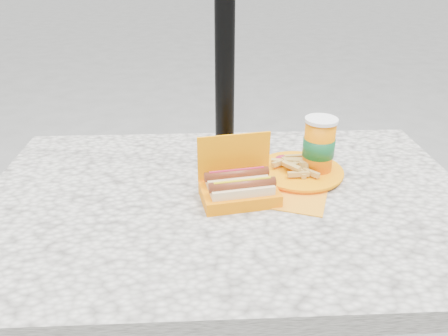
{
  "coord_description": "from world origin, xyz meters",
  "views": [
    {
      "loc": [
        -0.06,
        -0.92,
        1.29
      ],
      "look_at": [
        -0.01,
        0.05,
        0.8
      ],
      "focal_mm": 35.0,
      "sensor_mm": 36.0,
      "label": 1
    }
  ],
  "objects_px": {
    "umbrella_pole": "(225,36)",
    "fries_plate": "(298,171)",
    "soda_cup": "(319,147)",
    "hotdog_box": "(239,187)"
  },
  "relations": [
    {
      "from": "umbrella_pole",
      "to": "hotdog_box",
      "type": "distance_m",
      "value": 0.37
    },
    {
      "from": "umbrella_pole",
      "to": "soda_cup",
      "type": "relative_size",
      "value": 13.99
    },
    {
      "from": "hotdog_box",
      "to": "soda_cup",
      "type": "relative_size",
      "value": 1.25
    },
    {
      "from": "hotdog_box",
      "to": "soda_cup",
      "type": "height_order",
      "value": "soda_cup"
    },
    {
      "from": "fries_plate",
      "to": "soda_cup",
      "type": "xyz_separation_m",
      "value": [
        0.05,
        0.01,
        0.07
      ]
    },
    {
      "from": "hotdog_box",
      "to": "fries_plate",
      "type": "height_order",
      "value": "hotdog_box"
    },
    {
      "from": "hotdog_box",
      "to": "fries_plate",
      "type": "relative_size",
      "value": 0.6
    },
    {
      "from": "hotdog_box",
      "to": "soda_cup",
      "type": "bearing_deg",
      "value": 19.41
    },
    {
      "from": "umbrella_pole",
      "to": "fries_plate",
      "type": "bearing_deg",
      "value": -19.63
    },
    {
      "from": "hotdog_box",
      "to": "fries_plate",
      "type": "distance_m",
      "value": 0.2
    }
  ]
}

